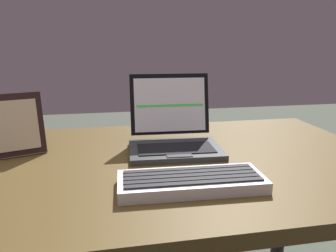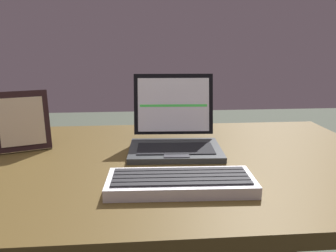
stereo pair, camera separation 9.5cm
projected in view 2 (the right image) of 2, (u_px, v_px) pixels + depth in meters
The scene contains 4 objects.
desk at pixel (145, 187), 0.93m from camera, with size 1.42×0.78×0.72m.
laptop_front at pixel (174, 135), 0.99m from camera, with size 0.29×0.25×0.23m.
external_keyboard at pixel (180, 182), 0.73m from camera, with size 0.34×0.14×0.03m.
photo_frame at pixel (22, 121), 0.97m from camera, with size 0.16×0.09×0.18m.
Camera 2 is at (0.00, -0.86, 1.05)m, focal length 33.77 mm.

